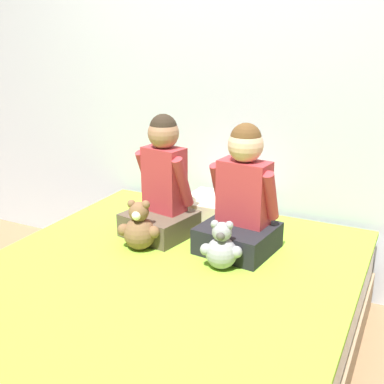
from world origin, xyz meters
TOP-DOWN VIEW (x-y plane):
  - ground_plane at (0.00, 0.00)m, footprint 14.00×14.00m
  - wall_behind_bed at (0.00, 1.01)m, footprint 8.00×0.06m
  - bed at (0.00, 0.00)m, footprint 1.64×1.86m
  - child_on_left at (-0.21, 0.40)m, footprint 0.37×0.36m
  - child_on_right at (0.22, 0.41)m, footprint 0.37×0.36m
  - teddy_bear_held_by_left_child at (-0.21, 0.18)m, footprint 0.20×0.16m
  - teddy_bear_held_by_right_child at (0.22, 0.17)m, footprint 0.18×0.14m
  - pillow_at_headboard at (0.00, 0.74)m, footprint 0.45×0.32m

SIDE VIEW (x-z plane):
  - ground_plane at x=0.00m, z-range 0.00..0.00m
  - bed at x=0.00m, z-range 0.00..0.46m
  - pillow_at_headboard at x=0.00m, z-range 0.46..0.57m
  - teddy_bear_held_by_right_child at x=0.22m, z-range 0.44..0.67m
  - teddy_bear_held_by_left_child at x=-0.21m, z-range 0.44..0.69m
  - child_on_right at x=0.22m, z-range 0.40..1.01m
  - child_on_left at x=-0.21m, z-range 0.40..1.02m
  - wall_behind_bed at x=0.00m, z-range 0.00..2.50m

